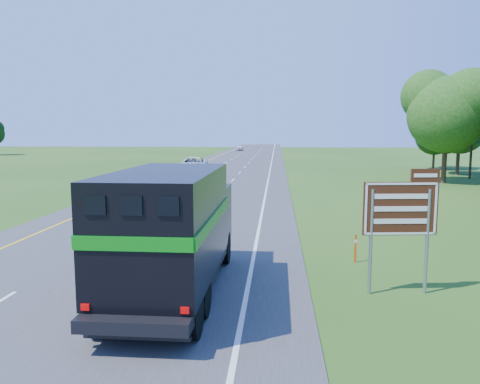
{
  "coord_description": "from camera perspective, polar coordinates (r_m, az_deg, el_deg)",
  "views": [
    {
      "loc": [
        6.41,
        -1.17,
        5.1
      ],
      "look_at": [
        4.44,
        23.62,
        1.86
      ],
      "focal_mm": 35.0,
      "sensor_mm": 36.0,
      "label": 1
    }
  ],
  "objects": [
    {
      "name": "exit_sign",
      "position": [
        15.32,
        19.1,
        -2.5
      ],
      "size": [
        2.33,
        0.33,
        3.96
      ],
      "rotation": [
        0.0,
        0.0,
        0.11
      ],
      "color": "gray",
      "rests_on": "ground"
    },
    {
      "name": "lane_markings",
      "position": [
        51.82,
        -2.58,
        1.83
      ],
      "size": [
        11.15,
        260.0,
        0.01
      ],
      "color": "yellow",
      "rests_on": "road"
    },
    {
      "name": "horse_truck",
      "position": [
        14.55,
        -8.19,
        -4.39
      ],
      "size": [
        2.88,
        8.89,
        3.93
      ],
      "rotation": [
        0.0,
        0.0,
        -0.0
      ],
      "color": "black",
      "rests_on": "road"
    },
    {
      "name": "delineator",
      "position": [
        18.9,
        13.89,
        -6.6
      ],
      "size": [
        0.09,
        0.05,
        1.1
      ],
      "color": "#D6440B",
      "rests_on": "ground"
    },
    {
      "name": "far_car",
      "position": [
        122.61,
        -0.04,
        5.4
      ],
      "size": [
        1.79,
        4.18,
        1.41
      ],
      "primitive_type": "imported",
      "rotation": [
        0.0,
        0.0,
        0.03
      ],
      "color": "silver",
      "rests_on": "road"
    },
    {
      "name": "white_suv",
      "position": [
        57.36,
        -5.72,
        3.3
      ],
      "size": [
        3.62,
        7.09,
        1.92
      ],
      "primitive_type": "imported",
      "rotation": [
        0.0,
        0.0,
        0.06
      ],
      "color": "silver",
      "rests_on": "road"
    },
    {
      "name": "road",
      "position": [
        51.82,
        -2.58,
        1.8
      ],
      "size": [
        15.0,
        260.0,
        0.04
      ],
      "primitive_type": "cube",
      "color": "#38383A",
      "rests_on": "ground"
    }
  ]
}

